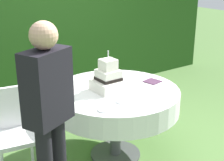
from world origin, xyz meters
TOP-DOWN VIEW (x-y plane):
  - ground_plane at (0.00, 0.00)m, footprint 20.00×20.00m
  - foliage_hedge at (0.00, 2.03)m, footprint 6.39×0.46m
  - cake_table at (0.00, 0.00)m, footprint 1.29×1.29m
  - wedding_cake at (-0.07, 0.03)m, footprint 0.29×0.29m
  - serving_plate_near at (-0.36, -0.34)m, footprint 0.13×0.13m
  - serving_plate_far at (-0.13, -0.29)m, footprint 0.12×0.12m
  - napkin_stack at (0.45, -0.04)m, footprint 0.18×0.18m
  - garden_chair at (-0.99, 0.22)m, footprint 0.46×0.46m
  - standing_person at (-0.93, -0.46)m, footprint 0.41×0.33m

SIDE VIEW (x-z plane):
  - ground_plane at x=0.00m, z-range 0.00..0.00m
  - garden_chair at x=-0.99m, z-range 0.10..0.99m
  - cake_table at x=0.00m, z-range 0.26..1.01m
  - napkin_stack at x=0.45m, z-range 0.75..0.76m
  - serving_plate_near at x=-0.36m, z-range 0.75..0.76m
  - serving_plate_far at x=-0.13m, z-range 0.75..0.76m
  - wedding_cake at x=-0.07m, z-range 0.66..1.07m
  - standing_person at x=-0.93m, z-range 0.13..1.73m
  - foliage_hedge at x=0.00m, z-range 0.00..2.53m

